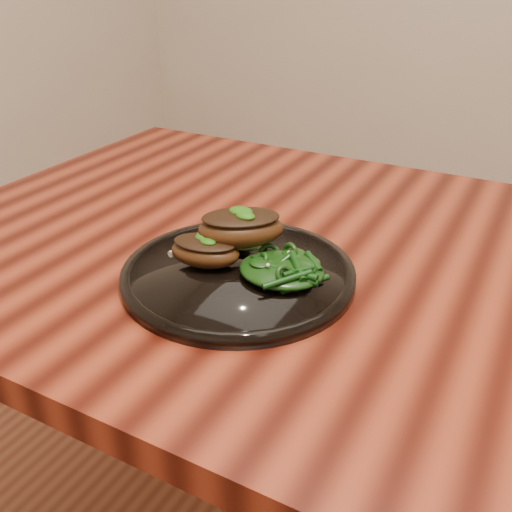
{
  "coord_description": "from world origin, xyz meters",
  "views": [
    {
      "loc": [
        0.05,
        -0.67,
        1.12
      ],
      "look_at": [
        -0.25,
        -0.11,
        0.78
      ],
      "focal_mm": 40.0,
      "sensor_mm": 36.0,
      "label": 1
    }
  ],
  "objects": [
    {
      "name": "plate",
      "position": [
        -0.26,
        -0.13,
        0.76
      ],
      "size": [
        0.29,
        0.29,
        0.02
      ],
      "color": "black",
      "rests_on": "desk"
    },
    {
      "name": "lamb_chop_back",
      "position": [
        -0.28,
        -0.1,
        0.81
      ],
      "size": [
        0.13,
        0.12,
        0.05
      ],
      "color": "#40200C",
      "rests_on": "plate"
    },
    {
      "name": "lamb_chop_front",
      "position": [
        -0.31,
        -0.14,
        0.79
      ],
      "size": [
        0.1,
        0.07,
        0.04
      ],
      "color": "#40200C",
      "rests_on": "plate"
    },
    {
      "name": "desk",
      "position": [
        0.0,
        0.0,
        0.67
      ],
      "size": [
        1.6,
        0.8,
        0.75
      ],
      "color": "#340C06",
      "rests_on": "ground"
    },
    {
      "name": "herb_smear",
      "position": [
        -0.3,
        -0.07,
        0.77
      ],
      "size": [
        0.08,
        0.05,
        0.01
      ],
      "primitive_type": "ellipsoid",
      "color": "#134107",
      "rests_on": "plate"
    },
    {
      "name": "greens_heap",
      "position": [
        -0.21,
        -0.12,
        0.78
      ],
      "size": [
        0.11,
        0.1,
        0.04
      ],
      "color": "black",
      "rests_on": "plate"
    }
  ]
}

